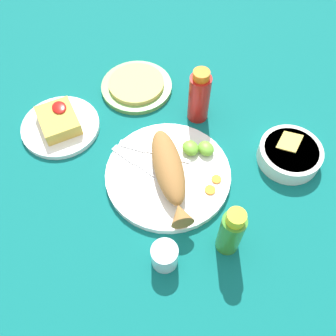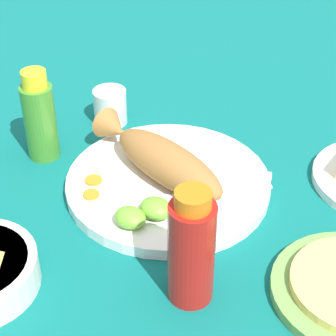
{
  "view_description": "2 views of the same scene",
  "coord_description": "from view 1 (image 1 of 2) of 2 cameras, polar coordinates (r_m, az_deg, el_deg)",
  "views": [
    {
      "loc": [
        -0.43,
        0.21,
        0.78
      ],
      "look_at": [
        0.0,
        0.0,
        0.04
      ],
      "focal_mm": 40.0,
      "sensor_mm": 36.0,
      "label": 1
    },
    {
      "loc": [
        0.41,
        -0.59,
        0.57
      ],
      "look_at": [
        0.0,
        0.0,
        0.04
      ],
      "focal_mm": 65.0,
      "sensor_mm": 36.0,
      "label": 2
    }
  ],
  "objects": [
    {
      "name": "guacamole_bowl",
      "position": [
        0.97,
        18.06,
        2.11
      ],
      "size": [
        0.15,
        0.15,
        0.06
      ],
      "color": "white",
      "rests_on": "ground_plane"
    },
    {
      "name": "carrot_slice_near",
      "position": [
        0.88,
        6.43,
        -3.35
      ],
      "size": [
        0.03,
        0.03,
        0.0
      ],
      "primitive_type": "cylinder",
      "color": "orange",
      "rests_on": "main_plate"
    },
    {
      "name": "fork_far",
      "position": [
        0.94,
        -2.9,
        2.65
      ],
      "size": [
        0.14,
        0.14,
        0.0
      ],
      "rotation": [
        0.0,
        0.0,
        7.08
      ],
      "color": "silver",
      "rests_on": "main_plate"
    },
    {
      "name": "carrot_slice_mid",
      "position": [
        0.9,
        7.38,
        -1.72
      ],
      "size": [
        0.02,
        0.02,
        0.0
      ],
      "primitive_type": "cylinder",
      "color": "orange",
      "rests_on": "main_plate"
    },
    {
      "name": "fries_pile",
      "position": [
        1.02,
        -16.36,
        7.03
      ],
      "size": [
        0.11,
        0.09,
        0.04
      ],
      "color": "gold",
      "rests_on": "side_plate_fries"
    },
    {
      "name": "fork_near",
      "position": [
        0.92,
        -4.63,
        0.66
      ],
      "size": [
        0.17,
        0.09,
        0.0
      ],
      "rotation": [
        0.0,
        0.0,
        6.73
      ],
      "color": "silver",
      "rests_on": "main_plate"
    },
    {
      "name": "main_plate",
      "position": [
        0.91,
        -0.0,
        -0.98
      ],
      "size": [
        0.3,
        0.3,
        0.02
      ],
      "primitive_type": "cylinder",
      "color": "white",
      "rests_on": "ground_plane"
    },
    {
      "name": "ground_plane",
      "position": [
        0.92,
        -0.0,
        -1.28
      ],
      "size": [
        4.0,
        4.0,
        0.0
      ],
      "primitive_type": "plane",
      "color": "#0C605B"
    },
    {
      "name": "lime_wedge_main",
      "position": [
        0.93,
        5.82,
        2.98
      ],
      "size": [
        0.04,
        0.04,
        0.02
      ],
      "primitive_type": "ellipsoid",
      "color": "#6BB233",
      "rests_on": "main_plate"
    },
    {
      "name": "salt_cup",
      "position": [
        0.8,
        -0.52,
        -13.34
      ],
      "size": [
        0.06,
        0.06,
        0.06
      ],
      "color": "silver",
      "rests_on": "ground_plane"
    },
    {
      "name": "lime_wedge_side",
      "position": [
        0.93,
        3.43,
        3.06
      ],
      "size": [
        0.05,
        0.04,
        0.03
      ],
      "primitive_type": "ellipsoid",
      "color": "#6BB233",
      "rests_on": "main_plate"
    },
    {
      "name": "tortilla_stack",
      "position": [
        1.09,
        -4.85,
        12.72
      ],
      "size": [
        0.16,
        0.16,
        0.01
      ],
      "primitive_type": "cylinder",
      "color": "#E0C666",
      "rests_on": "tortilla_plate"
    },
    {
      "name": "hot_sauce_bottle_red",
      "position": [
        0.98,
        4.78,
        10.81
      ],
      "size": [
        0.06,
        0.06,
        0.16
      ],
      "color": "#B21914",
      "rests_on": "ground_plane"
    },
    {
      "name": "fried_fish",
      "position": [
        0.87,
        0.23,
        -0.59
      ],
      "size": [
        0.26,
        0.12,
        0.06
      ],
      "rotation": [
        0.0,
        0.0,
        -0.24
      ],
      "color": "#996633",
      "rests_on": "main_plate"
    },
    {
      "name": "side_plate_fries",
      "position": [
        1.04,
        -16.03,
        6.09
      ],
      "size": [
        0.21,
        0.21,
        0.01
      ],
      "primitive_type": "cylinder",
      "color": "white",
      "rests_on": "ground_plane"
    },
    {
      "name": "hot_sauce_bottle_green",
      "position": [
        0.79,
        9.58,
        -9.57
      ],
      "size": [
        0.05,
        0.05,
        0.15
      ],
      "color": "#3D8428",
      "rests_on": "ground_plane"
    },
    {
      "name": "tortilla_plate",
      "position": [
        1.1,
        -4.8,
        12.24
      ],
      "size": [
        0.2,
        0.2,
        0.01
      ],
      "primitive_type": "cylinder",
      "color": "#6B9E4C",
      "rests_on": "ground_plane"
    }
  ]
}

